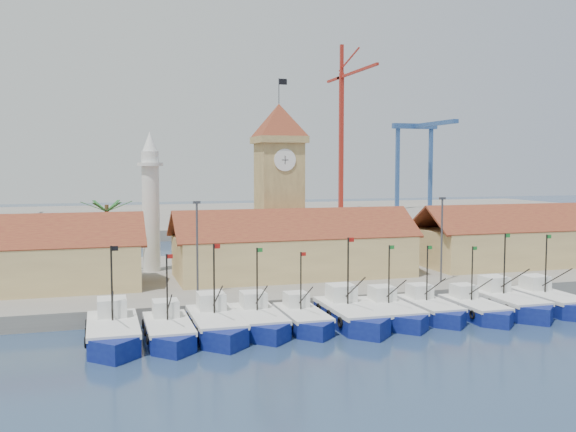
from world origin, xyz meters
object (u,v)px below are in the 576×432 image
object	(u,v)px
boat_0	(113,334)
clock_tower	(279,181)
boat_5	(352,316)
minaret	(151,201)

from	to	relation	value
boat_0	clock_tower	xyz separation A→B (m)	(20.02, 23.64, 11.13)
boat_5	clock_tower	world-z (taller)	clock_tower
boat_0	minaret	size ratio (longest dim) A/B	0.65
minaret	boat_5	bearing A→B (deg)	-59.41
boat_0	minaret	bearing A→B (deg)	78.93
boat_5	boat_0	bearing A→B (deg)	-179.12
boat_0	minaret	xyz separation A→B (m)	(5.02, 25.65, 8.90)
boat_5	clock_tower	distance (m)	25.85
clock_tower	minaret	world-z (taller)	clock_tower
clock_tower	minaret	xyz separation A→B (m)	(-15.00, 2.00, -2.23)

